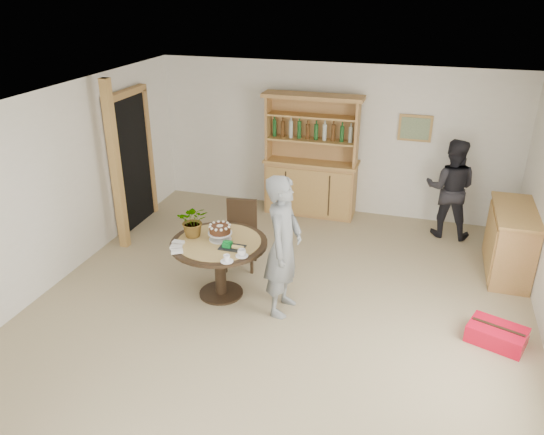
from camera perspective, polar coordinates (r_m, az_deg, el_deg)
The scene contains 17 objects.
ground at distance 6.41m, azimuth 0.11°, elevation -10.97°, with size 7.00×7.00×0.00m, color tan.
room_shell at distance 5.60m, azimuth 0.17°, elevation 3.76°, with size 6.04×7.04×2.52m.
doorway at distance 8.69m, azimuth -14.89°, elevation 6.13°, with size 0.13×1.10×2.18m.
pine_post at distance 7.89m, azimuth -16.47°, elevation 5.19°, with size 0.12×0.12×2.50m, color tan.
hutch at distance 8.97m, azimuth 4.23°, elevation 4.63°, with size 1.62×0.54×2.04m.
sideboard at distance 7.82m, azimuth 24.27°, elevation -2.39°, with size 0.54×1.26×0.94m.
dining_table at distance 6.62m, azimuth -5.68°, elevation -3.75°, with size 1.20×1.20×0.76m.
dining_chair at distance 7.34m, azimuth -3.35°, elevation -1.30°, with size 0.49×0.49×0.95m.
birthday_cake at distance 6.53m, azimuth -5.62°, elevation -1.40°, with size 0.30×0.30×0.20m.
flower_vase at distance 6.63m, azimuth -8.45°, elevation -0.33°, with size 0.38×0.33×0.42m, color #3F7233.
gift_tray at distance 6.36m, azimuth -4.37°, elevation -3.08°, with size 0.30×0.20×0.08m.
coffee_cup_a at distance 6.17m, azimuth -3.27°, elevation -3.85°, with size 0.15×0.15×0.09m.
coffee_cup_b at distance 6.07m, azimuth -4.89°, elevation -4.45°, with size 0.15×0.15×0.08m.
napkins at distance 6.45m, azimuth -10.17°, elevation -3.13°, with size 0.24×0.33×0.03m.
teen_boy at distance 6.16m, azimuth 1.22°, elevation -3.10°, with size 0.63×0.42×1.74m, color slate.
adult_person at distance 8.54m, azimuth 18.63°, elevation 2.98°, with size 0.76×0.59×1.55m, color black.
red_suitcase at distance 6.51m, azimuth 23.03°, elevation -11.52°, with size 0.70×0.58×0.21m.
Camera 1 is at (1.50, -5.01, 3.71)m, focal length 35.00 mm.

